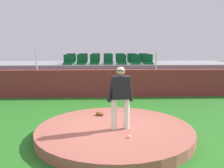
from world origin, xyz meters
TOP-DOWN VIEW (x-y plane):
  - ground_plane at (0.00, 0.00)m, footprint 60.00×60.00m
  - pitchers_mound at (0.00, 0.00)m, footprint 4.28×4.28m
  - pitcher at (0.15, -0.14)m, footprint 0.71×0.30m
  - baseball at (0.31, -0.79)m, footprint 0.07×0.07m
  - fielding_glove at (-0.41, 1.17)m, footprint 0.36×0.35m
  - brick_barrier at (0.00, 5.32)m, footprint 14.70×0.40m
  - fence_post_left at (-3.44, 5.32)m, footprint 0.06×0.06m
  - fence_post_right at (2.27, 5.32)m, footprint 0.06×0.06m
  - bleacher_platform at (0.00, 7.41)m, footprint 13.50×3.33m
  - stadium_chair_0 at (-2.08, 6.25)m, footprint 0.48×0.44m
  - stadium_chair_1 at (-1.40, 6.29)m, footprint 0.48×0.44m
  - stadium_chair_2 at (-0.73, 6.29)m, footprint 0.48×0.44m
  - stadium_chair_3 at (-0.02, 6.28)m, footprint 0.48×0.44m
  - stadium_chair_4 at (0.68, 6.25)m, footprint 0.48×0.44m
  - stadium_chair_5 at (1.40, 6.26)m, footprint 0.48×0.44m
  - stadium_chair_6 at (2.07, 6.29)m, footprint 0.48×0.44m
  - stadium_chair_7 at (-2.08, 7.15)m, footprint 0.48×0.44m
  - stadium_chair_8 at (-1.40, 7.18)m, footprint 0.48×0.44m
  - stadium_chair_9 at (-0.73, 7.17)m, footprint 0.48×0.44m
  - stadium_chair_10 at (0.02, 7.15)m, footprint 0.48×0.44m
  - stadium_chair_11 at (0.71, 7.17)m, footprint 0.48×0.44m
  - stadium_chair_12 at (1.40, 7.18)m, footprint 0.48×0.44m
  - stadium_chair_13 at (2.11, 7.17)m, footprint 0.48×0.44m
  - stadium_chair_14 at (-2.11, 8.02)m, footprint 0.48×0.44m
  - stadium_chair_15 at (-1.42, 8.03)m, footprint 0.48×0.44m
  - stadium_chair_16 at (-0.70, 8.04)m, footprint 0.48×0.44m
  - stadium_chair_17 at (0.01, 8.05)m, footprint 0.48×0.44m
  - stadium_chair_18 at (0.70, 8.06)m, footprint 0.48×0.44m
  - stadium_chair_19 at (1.39, 8.02)m, footprint 0.48×0.44m
  - stadium_chair_20 at (2.07, 8.05)m, footprint 0.48×0.44m

SIDE VIEW (x-z plane):
  - ground_plane at x=0.00m, z-range 0.00..0.00m
  - pitchers_mound at x=0.00m, z-range 0.00..0.27m
  - baseball at x=0.31m, z-range 0.27..0.34m
  - fielding_glove at x=-0.41m, z-range 0.27..0.38m
  - brick_barrier at x=0.00m, z-range 0.00..1.31m
  - bleacher_platform at x=0.00m, z-range 0.00..1.48m
  - pitcher at x=0.15m, z-range 0.40..2.11m
  - stadium_chair_0 at x=-2.08m, z-range 1.39..1.89m
  - stadium_chair_1 at x=-1.40m, z-range 1.39..1.89m
  - stadium_chair_2 at x=-0.73m, z-range 1.39..1.89m
  - stadium_chair_3 at x=-0.02m, z-range 1.39..1.89m
  - stadium_chair_4 at x=0.68m, z-range 1.39..1.89m
  - stadium_chair_5 at x=1.40m, z-range 1.39..1.89m
  - stadium_chair_6 at x=2.07m, z-range 1.39..1.89m
  - stadium_chair_7 at x=-2.08m, z-range 1.39..1.89m
  - stadium_chair_8 at x=-1.40m, z-range 1.39..1.89m
  - stadium_chair_9 at x=-0.73m, z-range 1.39..1.89m
  - stadium_chair_10 at x=0.02m, z-range 1.39..1.89m
  - stadium_chair_11 at x=0.71m, z-range 1.39..1.89m
  - stadium_chair_12 at x=1.40m, z-range 1.39..1.89m
  - stadium_chair_13 at x=2.11m, z-range 1.39..1.89m
  - stadium_chair_14 at x=-2.11m, z-range 1.39..1.89m
  - stadium_chair_15 at x=-1.42m, z-range 1.39..1.89m
  - stadium_chair_16 at x=-0.70m, z-range 1.39..1.89m
  - stadium_chair_17 at x=0.01m, z-range 1.39..1.89m
  - stadium_chair_18 at x=0.70m, z-range 1.39..1.89m
  - stadium_chair_19 at x=1.39m, z-range 1.39..1.89m
  - stadium_chair_20 at x=2.07m, z-range 1.39..1.89m
  - fence_post_left at x=-3.44m, z-range 1.31..2.19m
  - fence_post_right at x=2.27m, z-range 1.31..2.19m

